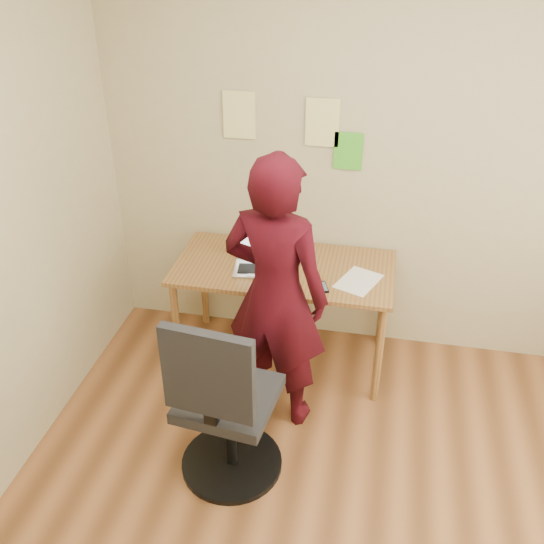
% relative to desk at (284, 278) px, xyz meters
% --- Properties ---
extents(room, '(3.58, 3.58, 2.78)m').
position_rel_desk_xyz_m(room, '(0.49, -1.38, 0.70)').
color(room, brown).
rests_on(room, ground).
extents(desk, '(1.40, 0.70, 0.74)m').
position_rel_desk_xyz_m(desk, '(0.00, 0.00, 0.00)').
color(desk, olive).
rests_on(desk, ground).
extents(laptop, '(0.35, 0.32, 0.23)m').
position_rel_desk_xyz_m(laptop, '(-0.15, -0.03, 0.14)').
color(laptop, silver).
rests_on(laptop, desk).
extents(paper_sheet, '(0.31, 0.36, 0.00)m').
position_rel_desk_xyz_m(paper_sheet, '(0.48, -0.09, 0.09)').
color(paper_sheet, white).
rests_on(paper_sheet, desk).
extents(phone, '(0.10, 0.14, 0.01)m').
position_rel_desk_xyz_m(phone, '(0.27, -0.21, 0.09)').
color(phone, black).
rests_on(phone, desk).
extents(wall_note_left, '(0.21, 0.00, 0.30)m').
position_rel_desk_xyz_m(wall_note_left, '(-0.36, 0.36, 0.94)').
color(wall_note_left, '#F8F294').
rests_on(wall_note_left, room).
extents(wall_note_mid, '(0.21, 0.00, 0.30)m').
position_rel_desk_xyz_m(wall_note_mid, '(0.17, 0.36, 0.92)').
color(wall_note_mid, '#F8F294').
rests_on(wall_note_mid, room).
extents(wall_note_right, '(0.18, 0.00, 0.24)m').
position_rel_desk_xyz_m(wall_note_right, '(0.33, 0.36, 0.75)').
color(wall_note_right, '#4CC62C').
rests_on(wall_note_right, room).
extents(office_chair, '(0.57, 0.57, 1.09)m').
position_rel_desk_xyz_m(office_chair, '(-0.12, -1.07, -0.19)').
color(office_chair, black).
rests_on(office_chair, ground).
extents(person, '(0.69, 0.53, 1.69)m').
position_rel_desk_xyz_m(person, '(0.04, -0.51, 0.19)').
color(person, '#36070F').
rests_on(person, ground).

